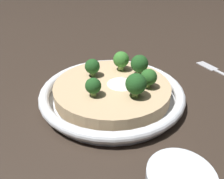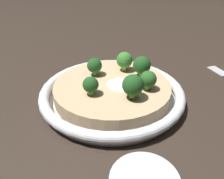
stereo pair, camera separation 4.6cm
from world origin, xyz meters
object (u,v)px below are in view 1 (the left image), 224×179
at_px(broccoli_front, 136,84).
at_px(broccoli_back_left, 92,67).
at_px(risotto_bowl, 112,92).
at_px(fork_utensil, 220,72).
at_px(broccoli_front_right, 149,77).
at_px(broccoli_front_left, 93,86).
at_px(broccoli_back, 121,60).
at_px(broccoli_right, 139,64).

bearing_deg(broccoli_front, broccoli_back_left, 123.09).
xyz_separation_m(risotto_bowl, fork_utensil, (0.31, 0.06, -0.02)).
relative_size(broccoli_front_right, broccoli_front, 0.84).
relative_size(risotto_bowl, broccoli_back_left, 7.68).
height_order(broccoli_front_left, broccoli_back, broccoli_back).
height_order(risotto_bowl, broccoli_back_left, broccoli_back_left).
xyz_separation_m(broccoli_front, broccoli_back_left, (-0.07, 0.10, -0.00)).
relative_size(broccoli_front_right, broccoli_right, 0.85).
height_order(broccoli_front_right, broccoli_back, broccoli_back).
xyz_separation_m(broccoli_front_right, broccoli_front, (-0.04, -0.03, 0.00)).
height_order(broccoli_front_right, broccoli_right, broccoli_right).
xyz_separation_m(risotto_bowl, broccoli_front, (0.03, -0.06, 0.05)).
height_order(broccoli_back_left, broccoli_back, broccoli_back).
bearing_deg(broccoli_front, broccoli_front_left, 164.90).
distance_m(risotto_bowl, broccoli_back, 0.08).
bearing_deg(broccoli_front_right, fork_utensil, 20.73).
distance_m(broccoli_back_left, broccoli_right, 0.10).
height_order(broccoli_front_left, broccoli_back_left, broccoli_back_left).
bearing_deg(risotto_bowl, broccoli_back_left, 128.12).
distance_m(broccoli_front, broccoli_back_left, 0.12).
bearing_deg(broccoli_back_left, broccoli_right, -9.48).
distance_m(risotto_bowl, broccoli_right, 0.09).
height_order(broccoli_front, broccoli_right, same).
distance_m(risotto_bowl, broccoli_front_left, 0.07).
distance_m(broccoli_back_left, fork_utensil, 0.35).
bearing_deg(broccoli_right, broccoli_back, 134.01).
relative_size(broccoli_front_left, broccoli_back_left, 0.92).
height_order(broccoli_back_left, fork_utensil, broccoli_back_left).
xyz_separation_m(risotto_bowl, broccoli_back_left, (-0.03, 0.04, 0.04)).
bearing_deg(risotto_bowl, broccoli_back, 60.22).
xyz_separation_m(broccoli_front_left, fork_utensil, (0.35, 0.10, -0.06)).
relative_size(broccoli_back_left, broccoli_right, 0.85).
xyz_separation_m(broccoli_back_left, broccoli_back, (0.07, 0.02, 0.00)).
relative_size(risotto_bowl, broccoli_front_left, 8.32).
height_order(broccoli_right, fork_utensil, broccoli_right).
bearing_deg(risotto_bowl, fork_utensil, 11.23).
xyz_separation_m(broccoli_front_right, broccoli_back_left, (-0.10, 0.07, -0.00)).
bearing_deg(broccoli_front_left, broccoli_front, -15.10).
bearing_deg(broccoli_front, fork_utensil, 23.33).
distance_m(broccoli_front_right, broccoli_back, 0.10).
bearing_deg(broccoli_back, broccoli_front_left, -128.69).
relative_size(risotto_bowl, broccoli_front, 6.42).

